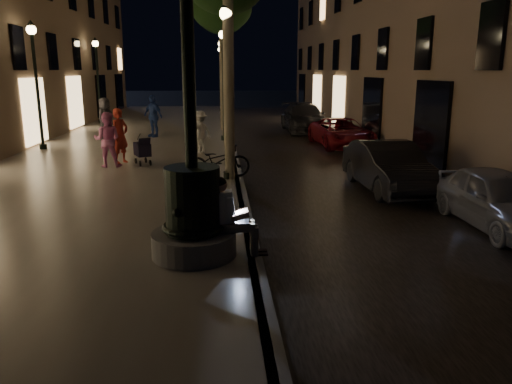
{
  "coord_description": "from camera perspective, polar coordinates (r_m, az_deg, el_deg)",
  "views": [
    {
      "loc": [
        -0.56,
        -5.9,
        3.21
      ],
      "look_at": [
        0.11,
        3.0,
        1.02
      ],
      "focal_mm": 35.0,
      "sensor_mm": 36.0,
      "label": 1
    }
  ],
  "objects": [
    {
      "name": "ground",
      "position": [
        21.15,
        -2.76,
        5.04
      ],
      "size": [
        120.0,
        120.0,
        0.0
      ],
      "primitive_type": "plane",
      "color": "black",
      "rests_on": "ground"
    },
    {
      "name": "cobble_lane",
      "position": [
        21.44,
        5.31,
        5.15
      ],
      "size": [
        6.0,
        45.0,
        0.02
      ],
      "primitive_type": "cube",
      "color": "black",
      "rests_on": "ground"
    },
    {
      "name": "promenade",
      "position": [
        21.41,
        -13.57,
        5.05
      ],
      "size": [
        8.0,
        45.0,
        0.2
      ],
      "primitive_type": "cube",
      "color": "slate",
      "rests_on": "ground"
    },
    {
      "name": "curb_strip",
      "position": [
        21.14,
        -2.77,
        5.31
      ],
      "size": [
        0.25,
        45.0,
        0.2
      ],
      "primitive_type": "cube",
      "color": "#59595B",
      "rests_on": "ground"
    },
    {
      "name": "fountain_lamppost",
      "position": [
        8.16,
        -7.26,
        -0.51
      ],
      "size": [
        1.4,
        1.4,
        5.21
      ],
      "color": "#59595B",
      "rests_on": "promenade"
    },
    {
      "name": "seated_man_laptop",
      "position": [
        8.23,
        -2.94,
        -2.51
      ],
      "size": [
        0.96,
        0.32,
        1.33
      ],
      "color": "gray",
      "rests_on": "promenade"
    },
    {
      "name": "tree_third",
      "position": [
        26.07,
        -3.97,
        20.21
      ],
      "size": [
        3.0,
        3.0,
        7.2
      ],
      "color": "#6B604C",
      "rests_on": "promenade"
    },
    {
      "name": "tree_far",
      "position": [
        32.07,
        -3.92,
        19.53
      ],
      "size": [
        3.0,
        3.0,
        7.5
      ],
      "color": "#6B604C",
      "rests_on": "promenade"
    },
    {
      "name": "lamp_curb_a",
      "position": [
        13.9,
        -3.34,
        13.87
      ],
      "size": [
        0.36,
        0.36,
        4.81
      ],
      "color": "black",
      "rests_on": "promenade"
    },
    {
      "name": "lamp_curb_b",
      "position": [
        21.9,
        -3.75,
        13.83
      ],
      "size": [
        0.36,
        0.36,
        4.81
      ],
      "color": "black",
      "rests_on": "promenade"
    },
    {
      "name": "lamp_curb_c",
      "position": [
        29.9,
        -3.94,
        13.81
      ],
      "size": [
        0.36,
        0.36,
        4.81
      ],
      "color": "black",
      "rests_on": "promenade"
    },
    {
      "name": "lamp_curb_d",
      "position": [
        37.9,
        -4.05,
        13.8
      ],
      "size": [
        0.36,
        0.36,
        4.81
      ],
      "color": "black",
      "rests_on": "promenade"
    },
    {
      "name": "lamp_left_b",
      "position": [
        21.04,
        -23.91,
        12.71
      ],
      "size": [
        0.36,
        0.36,
        4.81
      ],
      "color": "black",
      "rests_on": "promenade"
    },
    {
      "name": "lamp_left_c",
      "position": [
        30.67,
        -17.69,
        13.21
      ],
      "size": [
        0.36,
        0.36,
        4.81
      ],
      "color": "black",
      "rests_on": "promenade"
    },
    {
      "name": "stroller",
      "position": [
        16.63,
        -12.86,
        4.76
      ],
      "size": [
        0.65,
        0.97,
        1.0
      ],
      "rotation": [
        0.0,
        0.0,
        0.4
      ],
      "color": "black",
      "rests_on": "promenade"
    },
    {
      "name": "car_front",
      "position": [
        11.47,
        25.98,
        -0.69
      ],
      "size": [
        1.53,
        3.66,
        1.24
      ],
      "primitive_type": "imported",
      "rotation": [
        0.0,
        0.0,
        0.02
      ],
      "color": "#929399",
      "rests_on": "ground"
    },
    {
      "name": "car_second",
      "position": [
        13.92,
        14.91,
        2.78
      ],
      "size": [
        1.57,
        4.09,
        1.33
      ],
      "primitive_type": "imported",
      "rotation": [
        0.0,
        0.0,
        0.04
      ],
      "color": "black",
      "rests_on": "ground"
    },
    {
      "name": "car_third",
      "position": [
        21.68,
        9.75,
        6.7
      ],
      "size": [
        2.28,
        4.49,
        1.22
      ],
      "primitive_type": "imported",
      "rotation": [
        0.0,
        0.0,
        0.06
      ],
      "color": "maroon",
      "rests_on": "ground"
    },
    {
      "name": "car_rear",
      "position": [
        26.88,
        5.52,
        8.43
      ],
      "size": [
        2.07,
        5.03,
        1.46
      ],
      "primitive_type": "imported",
      "rotation": [
        0.0,
        0.0,
        0.01
      ],
      "color": "#29292D",
      "rests_on": "ground"
    },
    {
      "name": "pedestrian_red",
      "position": [
        17.08,
        -15.27,
        6.2
      ],
      "size": [
        0.73,
        0.78,
        1.8
      ],
      "primitive_type": "imported",
      "rotation": [
        0.0,
        0.0,
        0.95
      ],
      "color": "#B83224",
      "rests_on": "promenade"
    },
    {
      "name": "pedestrian_pink",
      "position": [
        16.49,
        -16.63,
        5.75
      ],
      "size": [
        0.85,
        0.67,
        1.73
      ],
      "primitive_type": "imported",
      "rotation": [
        0.0,
        0.0,
        3.13
      ],
      "color": "pink",
      "rests_on": "promenade"
    },
    {
      "name": "pedestrian_white",
      "position": [
        18.65,
        -6.43,
        6.84
      ],
      "size": [
        1.14,
        1.1,
        1.56
      ],
      "primitive_type": "imported",
      "rotation": [
        0.0,
        0.0,
        3.85
      ],
      "color": "white",
      "rests_on": "promenade"
    },
    {
      "name": "pedestrian_blue",
      "position": [
        23.58,
        -11.71,
        8.51
      ],
      "size": [
        1.15,
        1.08,
        1.91
      ],
      "primitive_type": "imported",
      "rotation": [
        0.0,
        0.0,
        5.58
      ],
      "color": "navy",
      "rests_on": "promenade"
    },
    {
      "name": "pedestrian_dark",
      "position": [
        23.44,
        -16.86,
        8.08
      ],
      "size": [
        0.89,
        1.05,
        1.83
      ],
      "primitive_type": "imported",
      "rotation": [
        0.0,
        0.0,
        1.16
      ],
      "color": "#343338",
      "rests_on": "promenade"
    },
    {
      "name": "bicycle",
      "position": [
        14.3,
        -4.39,
        3.58
      ],
      "size": [
        1.92,
        0.9,
        0.97
      ],
      "primitive_type": "imported",
      "rotation": [
        0.0,
        0.0,
        1.72
      ],
      "color": "black",
      "rests_on": "promenade"
    }
  ]
}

